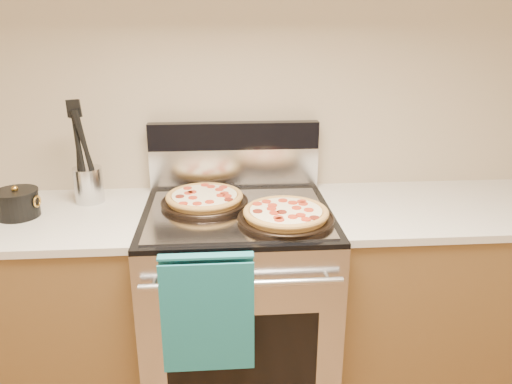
{
  "coord_description": "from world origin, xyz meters",
  "views": [
    {
      "loc": [
        -0.06,
        -0.22,
        1.66
      ],
      "look_at": [
        0.07,
        1.55,
        1.03
      ],
      "focal_mm": 35.0,
      "sensor_mm": 36.0,
      "label": 1
    }
  ],
  "objects": [
    {
      "name": "pepperoni_pizza_back",
      "position": [
        -0.13,
        1.72,
        0.95
      ],
      "size": [
        0.42,
        0.42,
        0.05
      ],
      "primitive_type": null,
      "rotation": [
        0.0,
        0.0,
        -0.19
      ],
      "color": "#A96E33",
      "rests_on": "foil_sheet"
    },
    {
      "name": "foil_sheet",
      "position": [
        0.0,
        1.62,
        0.92
      ],
      "size": [
        0.7,
        0.55,
        0.01
      ],
      "primitive_type": "cube",
      "color": "gray",
      "rests_on": "cooktop"
    },
    {
      "name": "dish_towel",
      "position": [
        -0.12,
        1.27,
        0.7
      ],
      "size": [
        0.32,
        0.05,
        0.42
      ],
      "primitive_type": null,
      "color": "#166F68",
      "rests_on": "oven_handle"
    },
    {
      "name": "cabinet_right",
      "position": [
        0.88,
        1.68,
        0.44
      ],
      "size": [
        1.0,
        0.62,
        0.88
      ],
      "primitive_type": "cube",
      "color": "brown",
      "rests_on": "ground"
    },
    {
      "name": "saucepan",
      "position": [
        -0.87,
        1.68,
        0.96
      ],
      "size": [
        0.19,
        0.19,
        0.1
      ],
      "primitive_type": "cylinder",
      "rotation": [
        0.0,
        0.0,
        -0.21
      ],
      "color": "black",
      "rests_on": "countertop_left"
    },
    {
      "name": "range_body",
      "position": [
        0.0,
        1.65,
        0.45
      ],
      "size": [
        0.76,
        0.68,
        0.9
      ],
      "primitive_type": "cube",
      "color": "#B7B7BC",
      "rests_on": "ground"
    },
    {
      "name": "backsplash_lower",
      "position": [
        0.0,
        1.96,
        1.01
      ],
      "size": [
        0.76,
        0.06,
        0.18
      ],
      "primitive_type": "cube",
      "color": "silver",
      "rests_on": "cooktop"
    },
    {
      "name": "oven_window",
      "position": [
        0.0,
        1.31,
        0.45
      ],
      "size": [
        0.56,
        0.01,
        0.4
      ],
      "primitive_type": "cube",
      "color": "black",
      "rests_on": "range_body"
    },
    {
      "name": "cooktop",
      "position": [
        0.0,
        1.65,
        0.91
      ],
      "size": [
        0.76,
        0.68,
        0.02
      ],
      "primitive_type": "cube",
      "color": "black",
      "rests_on": "range_body"
    },
    {
      "name": "utensil_crock",
      "position": [
        -0.62,
        1.83,
        0.99
      ],
      "size": [
        0.15,
        0.15,
        0.15
      ],
      "primitive_type": "cylinder",
      "rotation": [
        0.0,
        0.0,
        0.24
      ],
      "color": "silver",
      "rests_on": "countertop_left"
    },
    {
      "name": "wall_back",
      "position": [
        0.0,
        2.0,
        1.35
      ],
      "size": [
        4.0,
        0.0,
        4.0
      ],
      "primitive_type": "plane",
      "rotation": [
        1.57,
        0.0,
        0.0
      ],
      "color": "tan",
      "rests_on": "ground"
    },
    {
      "name": "countertop_right",
      "position": [
        0.88,
        1.68,
        0.9
      ],
      "size": [
        1.02,
        0.64,
        0.03
      ],
      "primitive_type": "cube",
      "color": "beige",
      "rests_on": "cabinet_right"
    },
    {
      "name": "countertop_left",
      "position": [
        -0.88,
        1.68,
        0.9
      ],
      "size": [
        1.02,
        0.64,
        0.03
      ],
      "primitive_type": "cube",
      "color": "beige",
      "rests_on": "cabinet_left"
    },
    {
      "name": "pepperoni_pizza_front",
      "position": [
        0.18,
        1.52,
        0.95
      ],
      "size": [
        0.39,
        0.39,
        0.05
      ],
      "primitive_type": null,
      "rotation": [
        0.0,
        0.0,
        -0.09
      ],
      "color": "#A96E33",
      "rests_on": "foil_sheet"
    },
    {
      "name": "oven_handle",
      "position": [
        0.0,
        1.27,
        0.8
      ],
      "size": [
        0.7,
        0.03,
        0.03
      ],
      "primitive_type": "cylinder",
      "rotation": [
        0.0,
        1.57,
        0.0
      ],
      "color": "silver",
      "rests_on": "range_body"
    },
    {
      "name": "backsplash_upper",
      "position": [
        0.0,
        1.96,
        1.16
      ],
      "size": [
        0.76,
        0.06,
        0.12
      ],
      "primitive_type": "cube",
      "color": "black",
      "rests_on": "backsplash_lower"
    },
    {
      "name": "cabinet_left",
      "position": [
        -0.88,
        1.68,
        0.44
      ],
      "size": [
        1.0,
        0.62,
        0.88
      ],
      "primitive_type": "cube",
      "color": "brown",
      "rests_on": "ground"
    }
  ]
}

